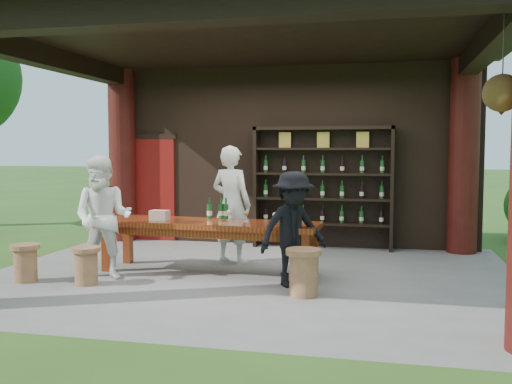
% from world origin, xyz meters
% --- Properties ---
extents(ground, '(90.00, 90.00, 0.00)m').
position_xyz_m(ground, '(0.00, 0.00, 0.00)').
color(ground, '#2D5119').
rests_on(ground, ground).
extents(pavilion, '(7.50, 6.00, 3.60)m').
position_xyz_m(pavilion, '(-0.01, 0.43, 2.13)').
color(pavilion, slate).
rests_on(pavilion, ground).
extents(wine_shelf, '(2.47, 0.38, 2.18)m').
position_xyz_m(wine_shelf, '(0.76, 2.45, 1.09)').
color(wine_shelf, black).
rests_on(wine_shelf, ground).
extents(tasting_table, '(3.22, 1.01, 0.75)m').
position_xyz_m(tasting_table, '(-0.61, 0.03, 0.63)').
color(tasting_table, '#631E0E').
rests_on(tasting_table, ground).
extents(stool_near_left, '(0.38, 0.38, 0.50)m').
position_xyz_m(stool_near_left, '(-1.97, -1.01, 0.26)').
color(stool_near_left, brown).
rests_on(stool_near_left, ground).
extents(stool_near_right, '(0.44, 0.44, 0.57)m').
position_xyz_m(stool_near_right, '(0.90, -0.96, 0.30)').
color(stool_near_right, brown).
rests_on(stool_near_right, ground).
extents(stool_far_left, '(0.38, 0.38, 0.51)m').
position_xyz_m(stool_far_left, '(-2.85, -1.04, 0.27)').
color(stool_far_left, brown).
rests_on(stool_far_left, ground).
extents(host, '(0.76, 0.61, 1.83)m').
position_xyz_m(host, '(-0.49, 0.82, 0.92)').
color(host, white).
rests_on(host, ground).
extents(guest_woman, '(0.91, 0.75, 1.69)m').
position_xyz_m(guest_woman, '(-1.90, -0.65, 0.85)').
color(guest_woman, white).
rests_on(guest_woman, ground).
extents(guest_man, '(1.10, 1.04, 1.49)m').
position_xyz_m(guest_man, '(0.69, -0.49, 0.75)').
color(guest_man, black).
rests_on(guest_man, ground).
extents(table_bottles, '(0.33, 0.12, 0.31)m').
position_xyz_m(table_bottles, '(-0.55, 0.34, 0.90)').
color(table_bottles, '#194C1E').
rests_on(table_bottles, tasting_table).
extents(table_glasses, '(0.93, 0.35, 0.15)m').
position_xyz_m(table_glasses, '(0.10, 0.06, 0.82)').
color(table_glasses, silver).
rests_on(table_glasses, tasting_table).
extents(napkin_basket, '(0.27, 0.20, 0.14)m').
position_xyz_m(napkin_basket, '(-1.35, 0.00, 0.82)').
color(napkin_basket, '#BF6672').
rests_on(napkin_basket, tasting_table).
extents(shrubs, '(14.54, 8.04, 1.36)m').
position_xyz_m(shrubs, '(0.29, 0.35, 0.56)').
color(shrubs, '#194C14').
rests_on(shrubs, ground).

